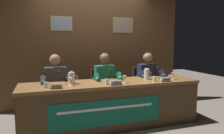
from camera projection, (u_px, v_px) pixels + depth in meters
ground_plane at (112, 125)px, 3.62m from camera, size 12.00×12.00×0.00m
wall_back_panelled at (93, 48)px, 4.72m from camera, size 4.19×0.14×2.60m
conference_table at (114, 97)px, 3.45m from camera, size 2.99×0.75×0.76m
chair_left at (56, 97)px, 3.81m from camera, size 0.44×0.44×0.90m
panelist_left at (56, 84)px, 3.59m from camera, size 0.51×0.48×1.22m
nameplate_left at (56, 86)px, 2.98m from camera, size 0.17×0.06×0.08m
juice_glass_left at (71, 80)px, 3.19m from camera, size 0.06×0.06×0.12m
water_cup_left at (46, 85)px, 3.04m from camera, size 0.06×0.06×0.08m
microphone_left at (60, 80)px, 3.27m from camera, size 0.06×0.17×0.22m
chair_center at (103, 93)px, 4.09m from camera, size 0.44×0.44×0.90m
panelist_center at (106, 81)px, 3.87m from camera, size 0.51×0.48×1.22m
nameplate_center at (116, 83)px, 3.24m from camera, size 0.18×0.06×0.08m
juice_glass_center at (124, 78)px, 3.39m from camera, size 0.06×0.06×0.12m
water_cup_center at (107, 82)px, 3.31m from camera, size 0.06×0.06×0.08m
microphone_center at (111, 78)px, 3.50m from camera, size 0.06×0.17×0.22m
chair_right at (144, 90)px, 4.37m from camera, size 0.44×0.44×0.90m
panelist_right at (149, 78)px, 4.15m from camera, size 0.51×0.48×1.22m
nameplate_right at (166, 79)px, 3.52m from camera, size 0.19×0.06×0.08m
juice_glass_right at (173, 75)px, 3.72m from camera, size 0.06×0.06×0.12m
water_cup_right at (154, 79)px, 3.58m from camera, size 0.06×0.06×0.08m
microphone_right at (160, 74)px, 3.84m from camera, size 0.06×0.17×0.22m
water_pitcher_left_side at (72, 78)px, 3.33m from camera, size 0.15×0.10×0.21m
water_pitcher_right_side at (147, 74)px, 3.76m from camera, size 0.15×0.10×0.21m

